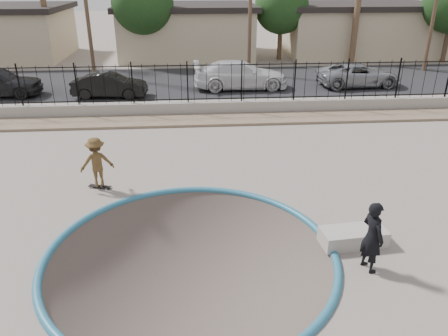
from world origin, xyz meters
TOP-DOWN VIEW (x-y plane):
  - ground at (0.00, 12.00)m, footprint 120.00×120.00m
  - bowl_pit at (0.00, -1.00)m, footprint 6.84×6.84m
  - coping_ring at (0.00, -1.00)m, footprint 7.04×7.04m
  - rock_strip at (0.00, 9.20)m, footprint 42.00×1.60m
  - retaining_wall at (0.00, 10.30)m, footprint 42.00×0.45m
  - fence at (0.00, 10.30)m, footprint 40.00×0.04m
  - street at (0.00, 17.00)m, footprint 90.00×8.00m
  - house_center at (0.00, 26.50)m, footprint 10.60×8.60m
  - house_east at (14.00, 26.50)m, footprint 12.60×8.60m
  - street_tree_left at (-3.00, 23.00)m, footprint 4.32×4.32m
  - street_tree_mid at (7.00, 24.00)m, footprint 3.96×3.96m
  - skater at (-2.80, 2.80)m, footprint 1.13×0.84m
  - skateboard at (-2.80, 2.80)m, footprint 0.74×0.38m
  - videographer at (4.00, -1.80)m, footprint 0.58×0.71m
  - concrete_ledge at (4.00, -0.81)m, footprint 1.66×0.85m
  - car_b at (-4.14, 13.65)m, footprint 3.96×1.60m
  - car_c at (3.00, 15.00)m, footprint 5.38×2.26m
  - car_d at (9.91, 15.00)m, footprint 4.91×2.50m

SIDE VIEW (x-z plane):
  - ground at x=0.00m, z-range -2.20..0.00m
  - bowl_pit at x=0.00m, z-range -0.90..0.90m
  - coping_ring at x=0.00m, z-range -0.10..0.10m
  - street at x=0.00m, z-range 0.00..0.04m
  - skateboard at x=-2.80m, z-range 0.02..0.08m
  - rock_strip at x=0.00m, z-range 0.00..0.11m
  - concrete_ledge at x=4.00m, z-range 0.00..0.40m
  - retaining_wall at x=0.00m, z-range 0.00..0.60m
  - car_b at x=-4.14m, z-range 0.04..1.31m
  - car_d at x=9.91m, z-range 0.04..1.37m
  - skater at x=-2.80m, z-range 0.00..1.56m
  - car_c at x=3.00m, z-range 0.04..1.59m
  - videographer at x=4.00m, z-range 0.00..1.69m
  - fence at x=0.00m, z-range 0.60..2.40m
  - house_east at x=14.00m, z-range 0.02..3.92m
  - house_center at x=0.00m, z-range 0.02..3.92m
  - street_tree_mid at x=7.00m, z-range 0.92..6.75m
  - street_tree_left at x=-3.00m, z-range 1.01..7.37m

